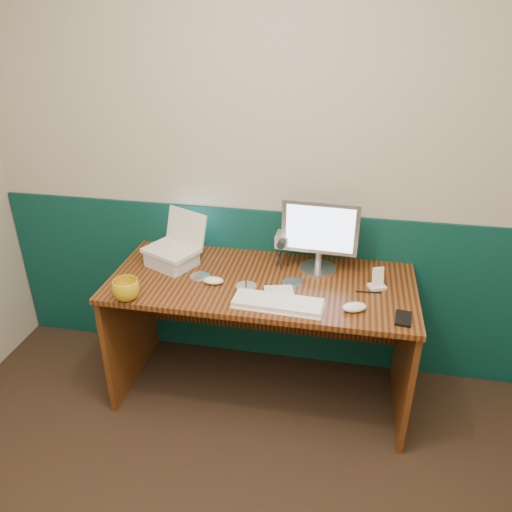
% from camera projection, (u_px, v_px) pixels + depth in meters
% --- Properties ---
extents(back_wall, '(3.50, 0.04, 2.50)m').
position_uv_depth(back_wall, '(287.00, 169.00, 2.71)').
color(back_wall, '#B7AC9B').
rests_on(back_wall, ground).
extents(wainscot, '(3.48, 0.02, 1.00)m').
position_uv_depth(wainscot, '(283.00, 288.00, 3.04)').
color(wainscot, '#073027').
rests_on(wainscot, ground).
extents(desk, '(1.60, 0.70, 0.75)m').
position_uv_depth(desk, '(261.00, 339.00, 2.79)').
color(desk, '#351709').
rests_on(desk, ground).
extents(laptop_riser, '(0.30, 0.28, 0.08)m').
position_uv_depth(laptop_riser, '(172.00, 259.00, 2.76)').
color(laptop_riser, silver).
rests_on(laptop_riser, desk).
extents(laptop, '(0.34, 0.31, 0.23)m').
position_uv_depth(laptop, '(170.00, 233.00, 2.69)').
color(laptop, silver).
rests_on(laptop, laptop_riser).
extents(monitor, '(0.41, 0.14, 0.40)m').
position_uv_depth(monitor, '(320.00, 237.00, 2.64)').
color(monitor, silver).
rests_on(monitor, desk).
extents(keyboard, '(0.44, 0.17, 0.02)m').
position_uv_depth(keyboard, '(278.00, 304.00, 2.40)').
color(keyboard, white).
rests_on(keyboard, desk).
extents(mouse_right, '(0.14, 0.11, 0.04)m').
position_uv_depth(mouse_right, '(354.00, 307.00, 2.36)').
color(mouse_right, white).
rests_on(mouse_right, desk).
extents(mouse_left, '(0.11, 0.07, 0.04)m').
position_uv_depth(mouse_left, '(213.00, 281.00, 2.59)').
color(mouse_left, white).
rests_on(mouse_left, desk).
extents(mug, '(0.17, 0.17, 0.11)m').
position_uv_depth(mug, '(126.00, 290.00, 2.44)').
color(mug, gold).
rests_on(mug, desk).
extents(camcorder, '(0.10, 0.15, 0.22)m').
position_uv_depth(camcorder, '(282.00, 249.00, 2.71)').
color(camcorder, '#B6B7BB').
rests_on(camcorder, desk).
extents(cd_spindle, '(0.11, 0.11, 0.02)m').
position_uv_depth(cd_spindle, '(246.00, 288.00, 2.54)').
color(cd_spindle, silver).
rests_on(cd_spindle, desk).
extents(cd_loose_a, '(0.11, 0.11, 0.00)m').
position_uv_depth(cd_loose_a, '(200.00, 276.00, 2.66)').
color(cd_loose_a, silver).
rests_on(cd_loose_a, desk).
extents(cd_loose_b, '(0.11, 0.11, 0.00)m').
position_uv_depth(cd_loose_b, '(292.00, 282.00, 2.61)').
color(cd_loose_b, silver).
rests_on(cd_loose_b, desk).
extents(pen, '(0.13, 0.02, 0.01)m').
position_uv_depth(pen, '(368.00, 292.00, 2.51)').
color(pen, black).
rests_on(pen, desk).
extents(papers, '(0.17, 0.13, 0.00)m').
position_uv_depth(papers, '(279.00, 290.00, 2.53)').
color(papers, silver).
rests_on(papers, desk).
extents(dock, '(0.10, 0.09, 0.02)m').
position_uv_depth(dock, '(377.00, 287.00, 2.55)').
color(dock, white).
rests_on(dock, desk).
extents(music_player, '(0.06, 0.05, 0.10)m').
position_uv_depth(music_player, '(378.00, 277.00, 2.53)').
color(music_player, white).
rests_on(music_player, dock).
extents(pda, '(0.08, 0.13, 0.01)m').
position_uv_depth(pda, '(403.00, 318.00, 2.30)').
color(pda, black).
rests_on(pda, desk).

